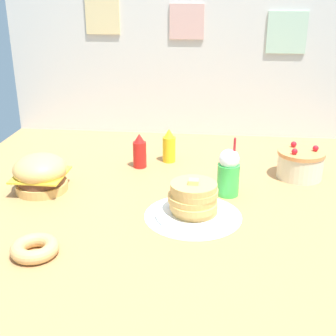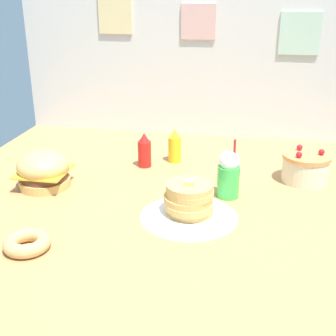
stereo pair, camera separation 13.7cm
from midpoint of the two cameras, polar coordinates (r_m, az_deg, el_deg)
ground_plane at (r=1.89m, az=2.33°, el=-4.98°), size 2.15×2.01×0.02m
back_wall at (r=2.70m, az=5.78°, el=15.51°), size 2.15×0.04×1.10m
doily_mat at (r=1.80m, az=4.82°, el=-6.12°), size 0.39×0.39×0.00m
burger at (r=2.09m, az=-13.56°, el=-0.29°), size 0.23×0.23×0.17m
pancake_stack at (r=1.77m, az=4.91°, el=-4.32°), size 0.30×0.30×0.15m
layer_cake at (r=2.21m, az=18.61°, el=0.02°), size 0.22×0.22×0.16m
ketchup_bottle at (r=2.26m, az=-1.25°, el=2.13°), size 0.07×0.07×0.18m
mustard_bottle at (r=2.33m, az=2.54°, el=2.69°), size 0.07×0.07×0.18m
cream_soda_cup at (r=1.95m, az=9.63°, el=-0.82°), size 0.10×0.10×0.26m
donut_pink_glaze at (r=1.63m, az=-15.00°, el=-9.08°), size 0.16×0.16×0.05m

